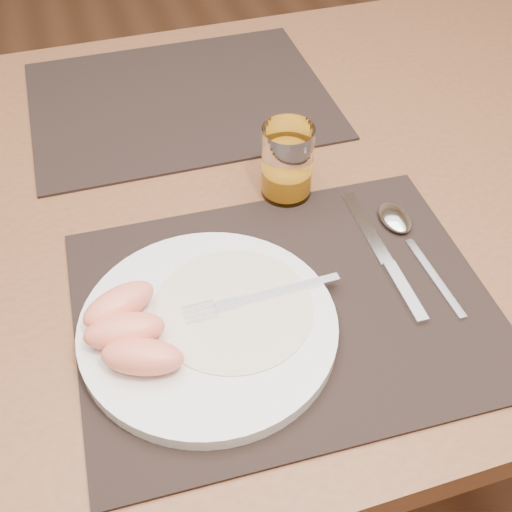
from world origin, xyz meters
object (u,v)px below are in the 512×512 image
object	(u,v)px
plate	(208,327)
knife	(388,263)
juice_glass	(287,165)
placemat_near	(285,307)
table	(219,234)
placemat_far	(180,100)
spoon	(400,226)
fork	(249,300)

from	to	relation	value
plate	knife	size ratio (longest dim) A/B	1.23
knife	juice_glass	bearing A→B (deg)	113.62
placemat_near	knife	size ratio (longest dim) A/B	2.04
knife	table	bearing A→B (deg)	127.84
placemat_far	juice_glass	world-z (taller)	juice_glass
placemat_near	placemat_far	xyz separation A→B (m)	(-0.02, 0.44, 0.00)
plate	placemat_near	bearing A→B (deg)	6.18
knife	plate	bearing A→B (deg)	-171.68
plate	placemat_far	bearing A→B (deg)	81.13
placemat_near	table	bearing A→B (deg)	94.94
placemat_near	juice_glass	distance (m)	0.20
spoon	table	bearing A→B (deg)	142.57
table	knife	distance (m)	0.27
plate	knife	xyz separation A→B (m)	(0.22, 0.03, -0.01)
table	spoon	world-z (taller)	spoon
knife	spoon	distance (m)	0.06
table	juice_glass	distance (m)	0.16
placemat_far	placemat_near	bearing A→B (deg)	-87.66
placemat_near	juice_glass	world-z (taller)	juice_glass
fork	knife	size ratio (longest dim) A/B	0.79
fork	juice_glass	world-z (taller)	juice_glass
knife	spoon	bearing A→B (deg)	51.14
table	plate	bearing A→B (deg)	-106.75
table	placemat_near	xyz separation A→B (m)	(0.02, -0.22, 0.09)
spoon	knife	bearing A→B (deg)	-128.86
placemat_near	spoon	size ratio (longest dim) A/B	2.35
juice_glass	placemat_far	bearing A→B (deg)	107.74
placemat_far	plate	distance (m)	0.46
plate	juice_glass	size ratio (longest dim) A/B	2.77
knife	placemat_far	bearing A→B (deg)	110.03
fork	knife	bearing A→B (deg)	5.71
spoon	placemat_near	bearing A→B (deg)	-157.40
placemat_near	placemat_far	world-z (taller)	same
table	placemat_near	bearing A→B (deg)	-85.06
fork	spoon	world-z (taller)	fork
plate	spoon	xyz separation A→B (m)	(0.26, 0.08, -0.00)
placemat_near	spoon	xyz separation A→B (m)	(0.17, 0.07, 0.01)
table	juice_glass	world-z (taller)	juice_glass
table	placemat_near	world-z (taller)	placemat_near
table	placemat_far	size ratio (longest dim) A/B	3.11
table	placemat_far	bearing A→B (deg)	89.73
placemat_near	fork	size ratio (longest dim) A/B	2.57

